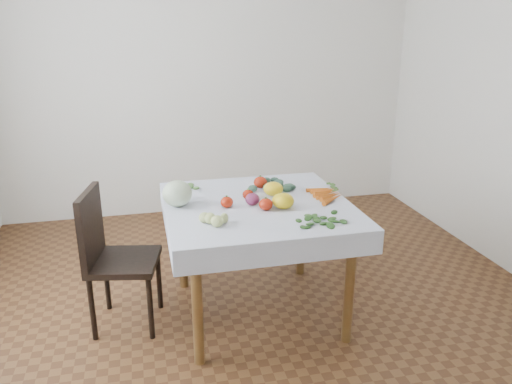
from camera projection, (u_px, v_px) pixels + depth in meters
ground at (258, 311)px, 3.30m from camera, size 4.00×4.00×0.00m
back_wall at (208, 74)px, 4.71m from camera, size 4.00×0.04×2.70m
table at (258, 219)px, 3.09m from camera, size 1.00×1.00×0.75m
tablecloth at (258, 204)px, 3.06m from camera, size 1.12×1.12×0.01m
chair at (110, 250)px, 3.01m from camera, size 0.47×0.47×0.88m
cabbage at (177, 193)px, 2.99m from camera, size 0.22×0.22×0.16m
tomato_a at (248, 195)px, 3.12m from camera, size 0.07×0.07×0.06m
tomato_b at (260, 182)px, 3.33m from camera, size 0.12×0.12×0.08m
tomato_c at (227, 202)px, 2.99m from camera, size 0.08×0.08×0.07m
tomato_d at (266, 204)px, 2.94m from camera, size 0.11×0.11×0.07m
heirloom_back at (273, 189)px, 3.19m from camera, size 0.15×0.15×0.09m
heirloom_front at (283, 201)px, 2.97m from camera, size 0.16×0.16×0.09m
onion_a at (275, 190)px, 3.20m from camera, size 0.10×0.10×0.06m
onion_b at (252, 199)px, 3.02m from camera, size 0.09×0.09×0.07m
tomatillo_cluster at (217, 220)px, 2.74m from camera, size 0.16×0.12×0.05m
carrot_bunch at (327, 194)px, 3.18m from camera, size 0.20×0.31×0.03m
kale_bunch at (270, 185)px, 3.35m from camera, size 0.30×0.24×0.04m
basil_bunch at (321, 220)px, 2.79m from camera, size 0.25×0.21×0.01m
dill_bunch at (183, 187)px, 3.34m from camera, size 0.21×0.16×0.02m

